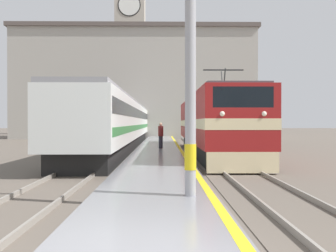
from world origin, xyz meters
TOP-DOWN VIEW (x-y plane):
  - ground_plane at (0.00, 30.00)m, footprint 200.00×200.00m
  - platform at (0.00, 25.00)m, footprint 2.98×140.00m
  - rail_track_near at (3.28, 25.00)m, footprint 2.84×140.00m
  - rail_track_far at (-3.05, 25.00)m, footprint 2.84×140.00m
  - locomotive_train at (3.28, 19.27)m, footprint 2.92×19.61m
  - passenger_train at (-3.05, 27.78)m, footprint 2.92×38.56m
  - catenary_mast at (0.94, 3.77)m, footprint 2.72×0.27m
  - person_on_platform at (0.10, 20.28)m, footprint 0.34×0.34m
  - clock_tower at (-5.01, 59.10)m, footprint 5.89×5.89m
  - station_building at (-3.28, 46.17)m, footprint 30.54×9.58m

SIDE VIEW (x-z plane):
  - ground_plane at x=0.00m, z-range 0.00..0.00m
  - rail_track_near at x=3.28m, z-range -0.05..0.11m
  - rail_track_far at x=-3.05m, z-range -0.05..0.11m
  - platform at x=0.00m, z-range 0.00..0.33m
  - person_on_platform at x=0.10m, z-range 0.37..2.05m
  - locomotive_train at x=3.28m, z-range -0.44..4.25m
  - passenger_train at x=-3.05m, z-range 0.15..3.79m
  - catenary_mast at x=0.94m, z-range 0.33..9.20m
  - station_building at x=-3.28m, z-range 0.02..14.01m
  - clock_tower at x=-5.01m, z-range 0.95..29.01m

